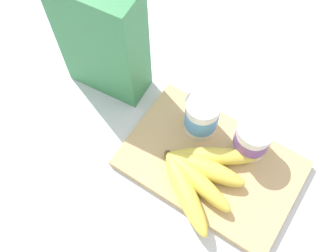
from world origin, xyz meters
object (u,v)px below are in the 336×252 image
(cutting_board, at_px, (211,164))
(cereal_box, at_px, (102,40))
(yogurt_cup_back, at_px, (253,138))
(banana_bunch, at_px, (200,175))
(yogurt_cup_front, at_px, (202,116))

(cutting_board, height_order, cereal_box, cereal_box)
(yogurt_cup_back, height_order, banana_bunch, yogurt_cup_back)
(cutting_board, height_order, yogurt_cup_front, yogurt_cup_front)
(yogurt_cup_back, distance_m, banana_bunch, 0.13)
(cereal_box, height_order, yogurt_cup_front, cereal_box)
(yogurt_cup_front, xyz_separation_m, yogurt_cup_back, (0.11, 0.01, -0.01))
(yogurt_cup_front, height_order, banana_bunch, yogurt_cup_front)
(yogurt_cup_back, bearing_deg, banana_bunch, -114.21)
(cutting_board, bearing_deg, yogurt_cup_back, 56.03)
(cereal_box, bearing_deg, yogurt_cup_back, 176.47)
(cutting_board, relative_size, cereal_box, 1.24)
(cereal_box, distance_m, yogurt_cup_front, 0.25)
(yogurt_cup_back, bearing_deg, yogurt_cup_front, -172.28)
(yogurt_cup_back, bearing_deg, cutting_board, -123.97)
(cutting_board, relative_size, yogurt_cup_front, 3.55)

